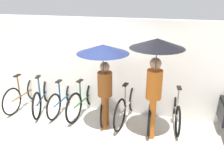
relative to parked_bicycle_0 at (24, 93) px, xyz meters
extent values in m
plane|color=beige|center=(1.96, -1.40, -0.38)|extent=(30.00, 30.00, 0.00)
cube|color=silver|center=(1.96, 0.36, 0.80)|extent=(12.99, 0.12, 2.36)
torus|color=black|center=(0.03, 0.48, -0.02)|extent=(0.09, 0.70, 0.70)
torus|color=black|center=(-0.03, -0.50, -0.02)|extent=(0.09, 0.70, 0.70)
cylinder|color=brown|center=(0.00, -0.01, -0.02)|extent=(0.10, 0.98, 0.04)
cylinder|color=brown|center=(-0.01, -0.18, 0.26)|extent=(0.04, 0.04, 0.57)
cube|color=black|center=(-0.01, -0.18, 0.56)|extent=(0.10, 0.21, 0.03)
cylinder|color=brown|center=(0.03, 0.48, 0.33)|extent=(0.04, 0.04, 0.71)
cylinder|color=brown|center=(0.03, 0.48, 0.69)|extent=(0.44, 0.06, 0.03)
torus|color=black|center=(0.44, 0.44, -0.03)|extent=(0.21, 0.68, 0.69)
torus|color=black|center=(0.68, -0.55, -0.03)|extent=(0.21, 0.68, 0.69)
cylinder|color=#19478C|center=(0.56, -0.05, -0.03)|extent=(0.28, 0.99, 0.04)
cylinder|color=#19478C|center=(0.60, -0.23, 0.27)|extent=(0.04, 0.04, 0.61)
cube|color=black|center=(0.60, -0.23, 0.59)|extent=(0.14, 0.22, 0.03)
cylinder|color=#19478C|center=(0.44, 0.44, 0.28)|extent=(0.04, 0.04, 0.64)
cylinder|color=#19478C|center=(0.44, 0.44, 0.60)|extent=(0.43, 0.13, 0.03)
torus|color=black|center=(1.15, 0.50, -0.05)|extent=(0.08, 0.66, 0.66)
torus|color=black|center=(1.09, -0.47, -0.05)|extent=(0.08, 0.66, 0.66)
cylinder|color=#19478C|center=(1.12, 0.01, -0.05)|extent=(0.09, 0.98, 0.04)
cylinder|color=#19478C|center=(1.11, -0.16, 0.22)|extent=(0.04, 0.04, 0.53)
cube|color=black|center=(1.11, -0.16, 0.50)|extent=(0.10, 0.20, 0.03)
cylinder|color=#19478C|center=(1.15, 0.50, 0.30)|extent=(0.04, 0.04, 0.70)
cylinder|color=#19478C|center=(1.15, 0.50, 0.65)|extent=(0.44, 0.05, 0.03)
torus|color=black|center=(1.75, 0.53, 0.00)|extent=(0.15, 0.74, 0.74)
torus|color=black|center=(1.62, -0.49, 0.00)|extent=(0.15, 0.74, 0.74)
cylinder|color=#19662D|center=(1.68, 0.02, 0.00)|extent=(0.17, 1.02, 0.04)
cylinder|color=#19662D|center=(1.66, -0.16, 0.27)|extent=(0.04, 0.04, 0.55)
cube|color=black|center=(1.66, -0.16, 0.56)|extent=(0.11, 0.21, 0.03)
cylinder|color=#19662D|center=(1.75, 0.53, 0.33)|extent=(0.04, 0.04, 0.67)
cylinder|color=#19662D|center=(1.75, 0.53, 0.67)|extent=(0.44, 0.08, 0.03)
torus|color=black|center=(2.17, 0.53, -0.04)|extent=(0.14, 0.67, 0.67)
torus|color=black|center=(2.32, -0.50, -0.04)|extent=(0.14, 0.67, 0.67)
cylinder|color=brown|center=(2.24, 0.02, -0.04)|extent=(0.19, 1.03, 0.04)
cylinder|color=brown|center=(2.27, -0.16, 0.25)|extent=(0.04, 0.04, 0.58)
cube|color=black|center=(2.27, -0.16, 0.55)|extent=(0.12, 0.21, 0.03)
cylinder|color=brown|center=(2.17, 0.53, 0.29)|extent=(0.04, 0.04, 0.67)
cylinder|color=brown|center=(2.17, 0.53, 0.63)|extent=(0.44, 0.09, 0.03)
torus|color=black|center=(2.88, 0.49, 0.00)|extent=(0.14, 0.75, 0.76)
torus|color=black|center=(2.73, -0.57, 0.00)|extent=(0.14, 0.75, 0.76)
cylinder|color=#A59E93|center=(2.80, -0.04, 0.00)|extent=(0.18, 1.07, 0.04)
cylinder|color=#A59E93|center=(2.78, -0.23, 0.29)|extent=(0.04, 0.04, 0.58)
cube|color=black|center=(2.78, -0.23, 0.60)|extent=(0.12, 0.21, 0.03)
cylinder|color=#A59E93|center=(2.88, 0.49, 0.31)|extent=(0.04, 0.04, 0.62)
cylinder|color=#A59E93|center=(2.88, 0.49, 0.63)|extent=(0.44, 0.09, 0.03)
torus|color=black|center=(3.34, 0.44, -0.02)|extent=(0.09, 0.72, 0.72)
torus|color=black|center=(3.39, -0.58, -0.02)|extent=(0.09, 0.72, 0.72)
cylinder|color=black|center=(3.37, -0.07, -0.02)|extent=(0.08, 1.02, 0.04)
cylinder|color=black|center=(3.37, -0.25, 0.22)|extent=(0.04, 0.04, 0.47)
cube|color=black|center=(3.37, -0.25, 0.47)|extent=(0.10, 0.20, 0.03)
cylinder|color=black|center=(3.34, 0.44, 0.32)|extent=(0.04, 0.04, 0.68)
cylinder|color=black|center=(3.34, 0.44, 0.67)|extent=(0.44, 0.05, 0.03)
torus|color=black|center=(3.87, 0.54, -0.04)|extent=(0.12, 0.68, 0.67)
torus|color=black|center=(3.98, -0.46, -0.04)|extent=(0.12, 0.68, 0.67)
cylinder|color=#A59E93|center=(3.93, 0.04, -0.04)|extent=(0.14, 1.00, 0.04)
cylinder|color=#A59E93|center=(3.94, -0.14, 0.28)|extent=(0.04, 0.04, 0.63)
cube|color=black|center=(3.94, -0.14, 0.60)|extent=(0.11, 0.21, 0.03)
cylinder|color=#A59E93|center=(3.87, 0.54, 0.34)|extent=(0.04, 0.04, 0.76)
cylinder|color=#A59E93|center=(3.87, 0.54, 0.72)|extent=(0.44, 0.07, 0.03)
cylinder|color=brown|center=(2.38, -0.42, 0.02)|extent=(0.13, 0.13, 0.79)
cylinder|color=brown|center=(2.39, -0.60, 0.02)|extent=(0.13, 0.13, 0.79)
cylinder|color=brown|center=(2.38, -0.51, 0.68)|extent=(0.32, 0.32, 0.54)
sphere|color=#997051|center=(2.38, -0.51, 1.07)|extent=(0.21, 0.21, 0.21)
cylinder|color=#332D28|center=(2.39, -0.65, 1.05)|extent=(0.02, 0.02, 0.68)
cone|color=#19234C|center=(2.39, -0.65, 1.49)|extent=(1.07, 1.07, 0.18)
cylinder|color=#B25619|center=(3.43, -0.52, 0.07)|extent=(0.13, 0.13, 0.89)
cylinder|color=#B25619|center=(3.45, -0.70, 0.07)|extent=(0.13, 0.13, 0.89)
cylinder|color=#B25619|center=(3.44, -0.61, 0.81)|extent=(0.32, 0.32, 0.60)
sphere|color=#997051|center=(3.44, -0.61, 1.25)|extent=(0.23, 0.23, 0.23)
cylinder|color=#332D28|center=(3.46, -0.75, 1.22)|extent=(0.02, 0.02, 0.74)
cone|color=black|center=(3.46, -0.75, 1.68)|extent=(1.03, 1.03, 0.18)
torus|color=black|center=(4.97, 0.71, -0.01)|extent=(0.12, 0.74, 0.74)
cylinder|color=#B2B2B7|center=(4.97, 0.71, 0.54)|extent=(0.58, 0.05, 0.03)
camera|label=1|loc=(3.76, -5.32, 2.64)|focal=40.00mm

